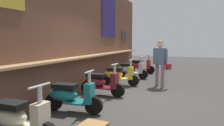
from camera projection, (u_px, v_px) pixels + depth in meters
ground_plane at (134, 99)px, 5.98m from camera, size 35.62×35.62×0.00m
market_stall_facade at (71, 32)px, 6.53m from camera, size 12.72×0.61×3.77m
scooter_cream at (16, 118)px, 3.42m from camera, size 0.46×1.40×0.97m
scooter_teal at (70, 95)px, 4.87m from camera, size 0.50×1.40×0.97m
scooter_maroon at (100, 83)px, 6.38m from camera, size 0.47×1.40×0.97m
scooter_yellow at (118, 75)px, 7.86m from camera, size 0.50×1.40×0.97m
scooter_silver at (130, 70)px, 9.30m from camera, size 0.46×1.40×0.97m
scooter_red at (139, 66)px, 10.82m from camera, size 0.46×1.40×0.97m
shopper_with_handbag at (161, 59)px, 7.47m from camera, size 0.42×0.65×1.63m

